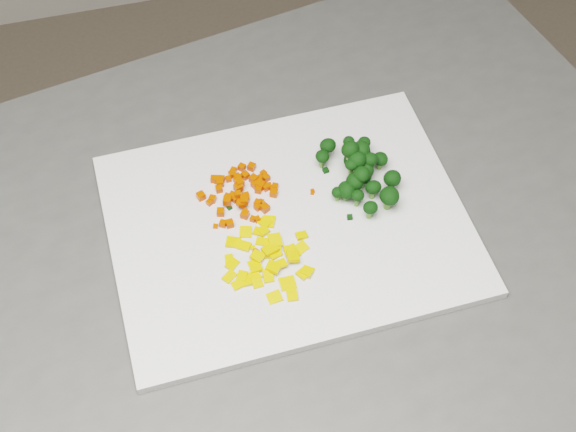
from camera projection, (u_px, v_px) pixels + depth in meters
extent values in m
cube|color=#464644|center=(266.00, 408.00, 1.27)|extent=(1.14, 0.90, 0.90)
cube|color=silver|center=(288.00, 224.00, 0.93)|extent=(0.41, 0.33, 0.01)
cube|color=red|center=(257.00, 219.00, 0.92)|extent=(0.01, 0.01, 0.01)
cube|color=red|center=(266.00, 187.00, 0.95)|extent=(0.01, 0.01, 0.01)
cube|color=red|center=(240.00, 183.00, 0.94)|extent=(0.01, 0.01, 0.01)
cube|color=red|center=(254.00, 179.00, 0.95)|extent=(0.01, 0.01, 0.01)
cube|color=red|center=(233.00, 196.00, 0.94)|extent=(0.01, 0.01, 0.01)
cube|color=red|center=(234.00, 197.00, 0.94)|extent=(0.01, 0.01, 0.01)
cube|color=red|center=(238.00, 188.00, 0.94)|extent=(0.01, 0.01, 0.01)
cube|color=red|center=(201.00, 196.00, 0.94)|extent=(0.01, 0.01, 0.01)
cube|color=red|center=(269.00, 186.00, 0.95)|extent=(0.01, 0.01, 0.01)
cube|color=red|center=(275.00, 187.00, 0.95)|extent=(0.01, 0.01, 0.01)
cube|color=red|center=(274.00, 193.00, 0.94)|extent=(0.01, 0.01, 0.01)
cube|color=red|center=(240.00, 202.00, 0.93)|extent=(0.01, 0.01, 0.01)
cube|color=red|center=(245.00, 176.00, 0.96)|extent=(0.01, 0.01, 0.01)
cube|color=red|center=(263.00, 173.00, 0.96)|extent=(0.01, 0.01, 0.01)
cube|color=red|center=(245.00, 200.00, 0.93)|extent=(0.01, 0.01, 0.01)
cube|color=red|center=(258.00, 203.00, 0.93)|extent=(0.01, 0.01, 0.01)
cube|color=red|center=(235.00, 199.00, 0.94)|extent=(0.01, 0.01, 0.01)
cube|color=red|center=(230.00, 224.00, 0.91)|extent=(0.01, 0.01, 0.01)
cube|color=red|center=(227.00, 201.00, 0.93)|extent=(0.01, 0.01, 0.01)
cube|color=red|center=(266.00, 178.00, 0.95)|extent=(0.01, 0.01, 0.01)
cube|color=red|center=(232.00, 174.00, 0.96)|extent=(0.01, 0.01, 0.01)
cube|color=red|center=(238.00, 194.00, 0.93)|extent=(0.01, 0.01, 0.01)
cube|color=red|center=(258.00, 190.00, 0.94)|extent=(0.01, 0.01, 0.01)
cube|color=red|center=(214.00, 179.00, 0.95)|extent=(0.01, 0.01, 0.01)
cube|color=red|center=(209.00, 203.00, 0.93)|extent=(0.01, 0.01, 0.01)
cube|color=red|center=(237.00, 183.00, 0.95)|extent=(0.01, 0.01, 0.01)
cube|color=red|center=(260.00, 178.00, 0.95)|extent=(0.01, 0.01, 0.01)
cube|color=red|center=(238.00, 177.00, 0.95)|extent=(0.01, 0.01, 0.01)
cube|color=red|center=(242.00, 204.00, 0.92)|extent=(0.01, 0.01, 0.01)
cube|color=red|center=(244.00, 201.00, 0.92)|extent=(0.01, 0.01, 0.01)
cube|color=red|center=(239.00, 184.00, 0.94)|extent=(0.01, 0.01, 0.01)
cube|color=red|center=(245.00, 200.00, 0.93)|extent=(0.01, 0.01, 0.01)
cube|color=red|center=(228.00, 179.00, 0.95)|extent=(0.01, 0.01, 0.01)
cube|color=red|center=(220.00, 186.00, 0.95)|extent=(0.01, 0.01, 0.01)
cube|color=red|center=(222.00, 179.00, 0.95)|extent=(0.01, 0.01, 0.01)
cube|color=red|center=(218.00, 180.00, 0.95)|extent=(0.01, 0.01, 0.01)
cube|color=red|center=(265.00, 208.00, 0.93)|extent=(0.01, 0.01, 0.01)
cube|color=red|center=(239.00, 204.00, 0.92)|extent=(0.01, 0.01, 0.01)
cube|color=red|center=(255.00, 185.00, 0.95)|extent=(0.01, 0.01, 0.01)
cube|color=red|center=(259.00, 181.00, 0.95)|extent=(0.01, 0.01, 0.01)
cube|color=red|center=(258.00, 207.00, 0.93)|extent=(0.01, 0.01, 0.01)
cube|color=red|center=(212.00, 199.00, 0.94)|extent=(0.01, 0.01, 0.01)
cube|color=red|center=(244.00, 197.00, 0.93)|extent=(0.01, 0.01, 0.01)
cube|color=red|center=(238.00, 188.00, 0.94)|extent=(0.01, 0.01, 0.01)
cube|color=red|center=(218.00, 179.00, 0.95)|extent=(0.01, 0.01, 0.01)
cube|color=red|center=(223.00, 224.00, 0.91)|extent=(0.01, 0.01, 0.01)
cube|color=red|center=(220.00, 183.00, 0.95)|extent=(0.01, 0.01, 0.01)
cube|color=red|center=(273.00, 189.00, 0.94)|extent=(0.01, 0.01, 0.01)
cube|color=red|center=(216.00, 180.00, 0.95)|extent=(0.01, 0.01, 0.01)
cube|color=red|center=(261.00, 202.00, 0.93)|extent=(0.01, 0.01, 0.01)
cube|color=red|center=(245.00, 214.00, 0.92)|extent=(0.01, 0.01, 0.01)
cube|color=red|center=(246.00, 196.00, 0.94)|extent=(0.01, 0.01, 0.01)
cube|color=red|center=(242.00, 167.00, 0.96)|extent=(0.01, 0.01, 0.01)
cube|color=red|center=(240.00, 186.00, 0.94)|extent=(0.01, 0.01, 0.01)
cube|color=red|center=(233.00, 170.00, 0.96)|extent=(0.01, 0.01, 0.01)
cube|color=red|center=(252.00, 167.00, 0.96)|extent=(0.01, 0.01, 0.01)
cube|color=red|center=(236.00, 179.00, 0.95)|extent=(0.01, 0.01, 0.01)
cube|color=red|center=(221.00, 212.00, 0.92)|extent=(0.01, 0.01, 0.01)
cube|color=red|center=(253.00, 219.00, 0.92)|extent=(0.01, 0.01, 0.01)
cube|color=red|center=(246.00, 212.00, 0.93)|extent=(0.01, 0.01, 0.01)
cube|color=red|center=(219.00, 189.00, 0.94)|extent=(0.01, 0.01, 0.01)
cube|color=red|center=(261.00, 185.00, 0.95)|extent=(0.01, 0.01, 0.01)
cube|color=red|center=(227.00, 196.00, 0.94)|extent=(0.01, 0.01, 0.01)
cube|color=#EEB20C|center=(243.00, 246.00, 0.90)|extent=(0.02, 0.02, 0.01)
cube|color=#EEB20C|center=(269.00, 222.00, 0.92)|extent=(0.02, 0.02, 0.01)
cube|color=#EEB20C|center=(280.00, 264.00, 0.88)|extent=(0.02, 0.01, 0.00)
cube|color=#EEB20C|center=(292.00, 294.00, 0.86)|extent=(0.01, 0.02, 0.01)
cube|color=#EEB20C|center=(290.00, 251.00, 0.89)|extent=(0.01, 0.01, 0.01)
cube|color=#EEB20C|center=(259.00, 232.00, 0.91)|extent=(0.02, 0.02, 0.01)
cube|color=#EEB20C|center=(229.00, 259.00, 0.89)|extent=(0.01, 0.01, 0.00)
cube|color=#EEB20C|center=(268.00, 254.00, 0.89)|extent=(0.02, 0.02, 0.01)
cube|color=#EEB20C|center=(263.00, 231.00, 0.91)|extent=(0.02, 0.02, 0.01)
cube|color=#EEB20C|center=(302.00, 247.00, 0.90)|extent=(0.02, 0.02, 0.01)
cube|color=#EEB20C|center=(292.00, 252.00, 0.89)|extent=(0.02, 0.02, 0.01)
cube|color=#EEB20C|center=(304.00, 273.00, 0.88)|extent=(0.02, 0.02, 0.01)
cube|color=#EEB20C|center=(275.00, 297.00, 0.86)|extent=(0.02, 0.02, 0.01)
cube|color=#EEB20C|center=(265.00, 222.00, 0.92)|extent=(0.02, 0.02, 0.01)
cube|color=#EEB20C|center=(229.00, 277.00, 0.87)|extent=(0.02, 0.02, 0.01)
cube|color=#EEB20C|center=(246.00, 232.00, 0.91)|extent=(0.02, 0.02, 0.01)
cube|color=#EEB20C|center=(253.00, 277.00, 0.87)|extent=(0.02, 0.02, 0.00)
cube|color=#EEB20C|center=(238.00, 285.00, 0.87)|extent=(0.02, 0.01, 0.01)
cube|color=#EEB20C|center=(244.00, 283.00, 0.87)|extent=(0.02, 0.01, 0.01)
cube|color=#EEB20C|center=(288.00, 283.00, 0.87)|extent=(0.02, 0.02, 0.01)
cube|color=#EEB20C|center=(273.00, 266.00, 0.88)|extent=(0.02, 0.02, 0.00)
cube|color=#EEB20C|center=(302.00, 236.00, 0.91)|extent=(0.01, 0.01, 0.01)
cube|color=#EEB20C|center=(257.00, 256.00, 0.89)|extent=(0.02, 0.02, 0.01)
cube|color=#EEB20C|center=(275.00, 269.00, 0.87)|extent=(0.02, 0.02, 0.01)
cube|color=#EEB20C|center=(277.00, 251.00, 0.89)|extent=(0.01, 0.02, 0.01)
cube|color=#EEB20C|center=(307.00, 272.00, 0.88)|extent=(0.02, 0.02, 0.01)
cube|color=#EEB20C|center=(270.00, 249.00, 0.89)|extent=(0.02, 0.02, 0.01)
cube|color=#EEB20C|center=(275.00, 254.00, 0.89)|extent=(0.02, 0.02, 0.01)
cube|color=#EEB20C|center=(275.00, 240.00, 0.90)|extent=(0.01, 0.02, 0.01)
cube|color=#EEB20C|center=(257.00, 283.00, 0.87)|extent=(0.01, 0.01, 0.00)
cube|color=#EEB20C|center=(293.00, 256.00, 0.88)|extent=(0.01, 0.02, 0.01)
cube|color=#EEB20C|center=(232.00, 264.00, 0.88)|extent=(0.02, 0.02, 0.01)
cube|color=#EEB20C|center=(242.00, 276.00, 0.87)|extent=(0.02, 0.02, 0.01)
cube|color=#EEB20C|center=(233.00, 242.00, 0.90)|extent=(0.02, 0.02, 0.01)
cube|color=#EEB20C|center=(255.00, 266.00, 0.88)|extent=(0.02, 0.02, 0.01)
cube|color=#EEB20C|center=(263.00, 242.00, 0.90)|extent=(0.02, 0.02, 0.01)
cube|color=#EEB20C|center=(268.00, 276.00, 0.87)|extent=(0.01, 0.02, 0.01)
cube|color=red|center=(216.00, 226.00, 0.91)|extent=(0.01, 0.01, 0.00)
cube|color=black|center=(326.00, 170.00, 0.96)|extent=(0.01, 0.01, 0.00)
cube|color=red|center=(256.00, 252.00, 0.89)|extent=(0.01, 0.01, 0.00)
cube|color=red|center=(269.00, 250.00, 0.90)|extent=(0.01, 0.01, 0.00)
cube|color=red|center=(312.00, 193.00, 0.94)|extent=(0.01, 0.01, 0.00)
cube|color=red|center=(301.00, 234.00, 0.91)|extent=(0.01, 0.01, 0.00)
cube|color=black|center=(229.00, 208.00, 0.93)|extent=(0.01, 0.01, 0.00)
cube|color=#EEB20C|center=(253.00, 248.00, 0.90)|extent=(0.01, 0.01, 0.00)
cube|color=black|center=(243.00, 214.00, 0.92)|extent=(0.01, 0.01, 0.00)
cube|color=red|center=(313.00, 191.00, 0.94)|extent=(0.00, 0.00, 0.00)
cube|color=#EEB20C|center=(246.00, 216.00, 0.92)|extent=(0.01, 0.01, 0.00)
cube|color=black|center=(350.00, 217.00, 0.92)|extent=(0.01, 0.01, 0.00)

